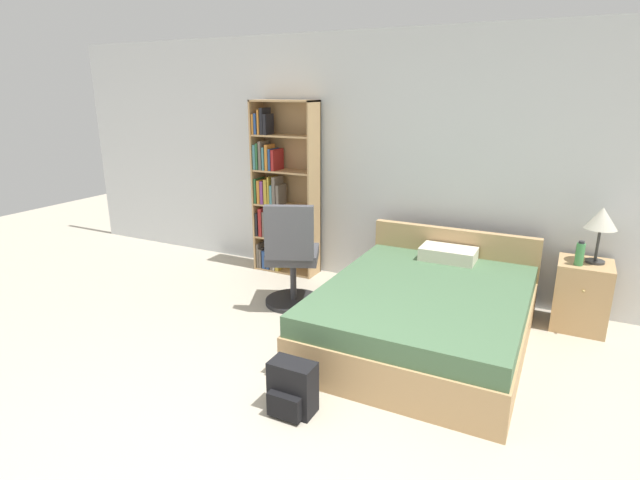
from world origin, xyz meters
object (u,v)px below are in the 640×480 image
(office_chair, at_px, (292,260))
(backpack_black, at_px, (292,389))
(bookshelf, at_px, (279,192))
(bed, at_px, (426,312))
(water_bottle, at_px, (580,254))
(nightstand, at_px, (581,295))
(table_lamp, at_px, (602,220))

(office_chair, distance_m, backpack_black, 1.69)
(bookshelf, relative_size, bed, 0.95)
(bed, relative_size, water_bottle, 9.57)
(office_chair, height_order, water_bottle, office_chair)
(water_bottle, height_order, backpack_black, water_bottle)
(nightstand, bearing_deg, backpack_black, -126.80)
(nightstand, xyz_separation_m, water_bottle, (-0.06, -0.11, 0.40))
(water_bottle, bearing_deg, office_chair, -164.68)
(office_chair, bearing_deg, backpack_black, -60.29)
(table_lamp, bearing_deg, office_chair, -162.61)
(table_lamp, bearing_deg, bookshelf, 178.62)
(nightstand, distance_m, table_lamp, 0.68)
(table_lamp, height_order, water_bottle, table_lamp)
(table_lamp, bearing_deg, backpack_black, -127.47)
(bookshelf, distance_m, office_chair, 1.18)
(bed, xyz_separation_m, office_chair, (-1.33, 0.08, 0.23))
(bookshelf, height_order, table_lamp, bookshelf)
(bed, bearing_deg, table_lamp, 35.93)
(nightstand, height_order, table_lamp, table_lamp)
(bookshelf, relative_size, water_bottle, 9.09)
(bookshelf, bearing_deg, office_chair, -52.76)
(bed, relative_size, backpack_black, 5.75)
(nightstand, relative_size, water_bottle, 2.86)
(bed, height_order, water_bottle, water_bottle)
(office_chair, xyz_separation_m, nightstand, (2.47, 0.77, -0.18))
(office_chair, relative_size, nightstand, 1.73)
(nightstand, relative_size, backpack_black, 1.72)
(nightstand, bearing_deg, table_lamp, 24.26)
(water_bottle, bearing_deg, bed, -145.58)
(water_bottle, bearing_deg, bookshelf, 176.07)
(bookshelf, distance_m, table_lamp, 3.19)
(nightstand, height_order, water_bottle, water_bottle)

